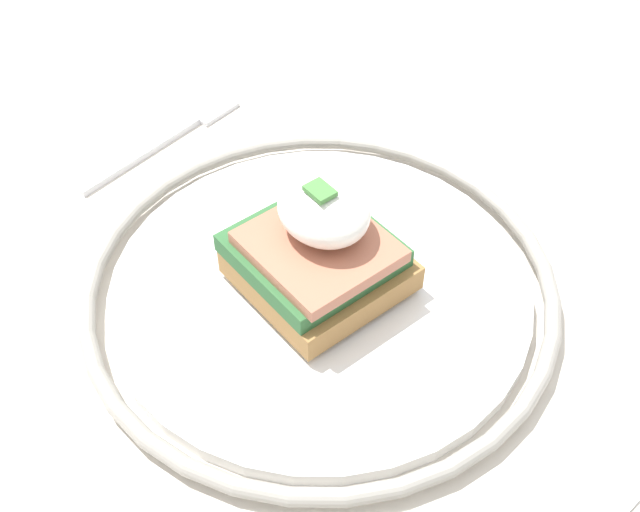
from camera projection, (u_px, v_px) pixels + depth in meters
name	position (u px, v px, depth m)	size (l,w,h in m)	color
dining_table	(313.00, 442.00, 0.54)	(1.06, 0.85, 0.74)	beige
plate	(320.00, 287.00, 0.48)	(0.29, 0.29, 0.02)	white
sandwich	(319.00, 247.00, 0.46)	(0.09, 0.09, 0.07)	#9E703D
fork	(169.00, 137.00, 0.59)	(0.04, 0.15, 0.00)	silver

